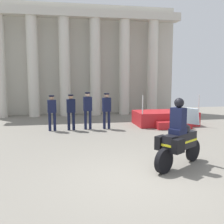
# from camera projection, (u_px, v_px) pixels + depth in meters

# --- Properties ---
(ground_plane) EXTENTS (28.21, 28.21, 0.00)m
(ground_plane) POSITION_uv_depth(u_px,v_px,m) (140.00, 177.00, 6.48)
(ground_plane) COLOR gray
(colonnade_backdrop) EXTENTS (13.09, 1.53, 7.17)m
(colonnade_backdrop) POSITION_uv_depth(u_px,v_px,m) (79.00, 57.00, 17.20)
(colonnade_backdrop) COLOR beige
(colonnade_backdrop) RESTS_ON ground_plane
(reviewing_stand) EXTENTS (3.06, 2.29, 1.60)m
(reviewing_stand) POSITION_uv_depth(u_px,v_px,m) (165.00, 118.00, 13.64)
(reviewing_stand) COLOR #B21E23
(reviewing_stand) RESTS_ON ground_plane
(officer_in_row_0) EXTENTS (0.40, 0.27, 1.63)m
(officer_in_row_0) POSITION_uv_depth(u_px,v_px,m) (52.00, 110.00, 12.03)
(officer_in_row_0) COLOR #141938
(officer_in_row_0) RESTS_ON ground_plane
(officer_in_row_1) EXTENTS (0.40, 0.27, 1.66)m
(officer_in_row_1) POSITION_uv_depth(u_px,v_px,m) (71.00, 109.00, 12.16)
(officer_in_row_1) COLOR black
(officer_in_row_1) RESTS_ON ground_plane
(officer_in_row_2) EXTENTS (0.40, 0.27, 1.75)m
(officer_in_row_2) POSITION_uv_depth(u_px,v_px,m) (88.00, 108.00, 12.37)
(officer_in_row_2) COLOR #141938
(officer_in_row_2) RESTS_ON ground_plane
(officer_in_row_3) EXTENTS (0.40, 0.27, 1.70)m
(officer_in_row_3) POSITION_uv_depth(u_px,v_px,m) (107.00, 108.00, 12.49)
(officer_in_row_3) COLOR #141938
(officer_in_row_3) RESTS_ON ground_plane
(motorcycle_with_rider) EXTENTS (1.81, 1.28, 1.90)m
(motorcycle_with_rider) POSITION_uv_depth(u_px,v_px,m) (179.00, 139.00, 7.12)
(motorcycle_with_rider) COLOR black
(motorcycle_with_rider) RESTS_ON ground_plane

